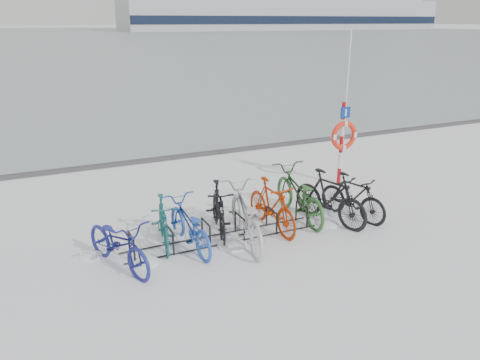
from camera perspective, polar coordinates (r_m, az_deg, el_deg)
The scene contains 15 objects.
ground at distance 9.34m, azimuth -2.06°, elevation -7.25°, with size 900.00×900.00×0.00m, color white.
ice_sheet at distance 162.84m, azimuth -24.41°, elevation 15.84°, with size 400.00×298.00×0.02m, color #9BA7AF.
quay_edge at distance 14.60m, azimuth -11.00°, elevation 2.38°, with size 400.00×0.25×0.10m, color #3F3F42.
bike_rack at distance 9.26m, azimuth -2.07°, elevation -6.24°, with size 4.00×0.48×0.46m.
lifebuoy_station at distance 12.27m, azimuth 12.50°, elevation 5.31°, with size 0.76×0.22×3.94m.
bike_0 at distance 8.43m, azimuth -14.62°, elevation -7.22°, with size 0.65×1.87×0.98m, color navy.
bike_1 at distance 9.07m, azimuth -9.36°, elevation -4.96°, with size 0.45×1.60×0.96m, color #175759.
bike_2 at distance 8.90m, azimuth -6.25°, elevation -5.28°, with size 0.64×1.85×0.97m, color blue.
bike_3 at distance 9.44m, azimuth -2.62°, elevation -3.44°, with size 0.50×1.76×1.06m, color black.
bike_4 at distance 9.02m, azimuth 0.65°, elevation -4.20°, with size 0.76×2.19×1.15m, color #B9BDC1.
bike_5 at distance 9.62m, azimuth 3.90°, elevation -2.97°, with size 0.50×1.79×1.07m, color #AC2F05.
bike_6 at distance 10.23m, azimuth 7.15°, elevation -1.52°, with size 0.76×2.17×1.14m, color #2C5D2A.
bike_7 at distance 10.10m, azimuth 10.93°, elevation -1.97°, with size 0.54×1.91×1.15m, color black.
bike_8 at distance 10.44m, azimuth 13.59°, elevation -1.88°, with size 0.48×1.68×1.01m, color black.
snow_drifts at distance 9.49m, azimuth -0.29°, elevation -6.80°, with size 5.79×1.47×0.20m.
Camera 1 is at (-3.18, -7.76, 4.11)m, focal length 35.00 mm.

